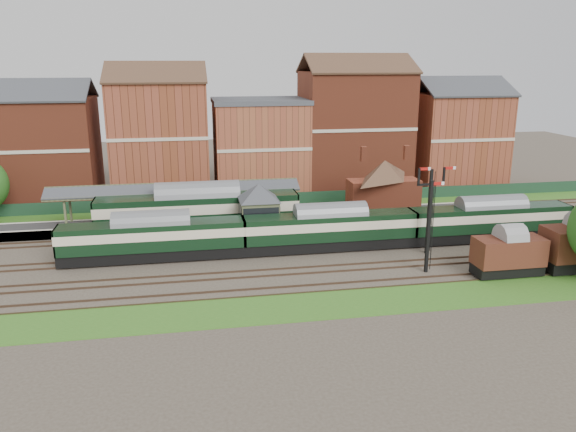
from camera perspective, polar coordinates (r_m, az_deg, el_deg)
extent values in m
plane|color=#473D33|center=(52.98, 0.76, -3.68)|extent=(160.00, 160.00, 0.00)
cube|color=#2D6619|center=(68.07, -1.80, 0.72)|extent=(90.00, 4.50, 0.06)
cube|color=#2D6619|center=(42.09, 3.89, -8.94)|extent=(90.00, 5.00, 0.06)
cube|color=#193823|center=(69.81, -2.04, 1.71)|extent=(90.00, 0.12, 1.50)
cube|color=#2D2D2D|center=(61.41, -5.56, -0.54)|extent=(55.00, 3.40, 1.00)
cube|color=#627453|center=(55.21, -2.94, -1.59)|extent=(3.40, 3.20, 2.40)
cube|color=#484E30|center=(54.60, -2.97, 0.62)|extent=(3.60, 3.40, 2.00)
pyramid|color=#383A3F|center=(54.16, -3.00, 2.46)|extent=(5.40, 5.40, 1.60)
cube|color=brown|center=(56.74, 5.10, -1.26)|extent=(3.00, 2.40, 2.20)
cube|color=#4C3323|center=(55.74, 5.31, -0.02)|extent=(3.20, 1.34, 0.79)
cube|color=#4C3323|center=(56.94, 4.96, 0.32)|extent=(3.20, 1.34, 0.79)
cube|color=brown|center=(64.37, 9.65, 2.13)|extent=(8.00, 3.00, 3.50)
pyramid|color=#4C3323|center=(63.78, 9.77, 4.62)|extent=(8.10, 8.10, 2.20)
cube|color=brown|center=(62.89, 7.63, 5.02)|extent=(0.60, 0.60, 1.60)
cube|color=brown|center=(64.58, 11.88, 5.10)|extent=(0.60, 0.60, 1.60)
cube|color=#484E30|center=(60.71, -21.70, 0.37)|extent=(0.22, 0.22, 3.40)
cube|color=#484E30|center=(62.67, -1.15, 1.94)|extent=(0.22, 0.22, 3.40)
cube|color=#383A3F|center=(59.33, -11.37, 2.74)|extent=(26.00, 1.99, 0.90)
cube|color=#383A3F|center=(61.19, -11.35, 3.12)|extent=(26.00, 1.99, 0.90)
cube|color=#484E30|center=(60.18, -11.38, 3.29)|extent=(26.00, 0.20, 0.20)
cube|color=black|center=(53.07, 14.12, 0.39)|extent=(0.25, 0.25, 8.00)
cube|color=black|center=(52.47, 14.31, 3.13)|extent=(2.60, 0.18, 0.18)
cube|color=#B2140F|center=(51.93, 13.76, 4.67)|extent=(1.10, 0.08, 0.25)
cube|color=#B2140F|center=(52.94, 16.15, 4.71)|extent=(1.10, 0.08, 0.25)
cube|color=black|center=(48.32, 14.11, -1.10)|extent=(0.25, 0.25, 8.00)
cube|color=#B2140F|center=(47.66, 15.00, 3.21)|extent=(1.10, 0.08, 0.25)
cube|color=brown|center=(77.15, -24.06, 6.05)|extent=(14.00, 10.00, 13.00)
cube|color=brown|center=(74.85, -12.86, 7.53)|extent=(12.00, 10.00, 15.00)
cube|color=brown|center=(75.59, -2.84, 6.83)|extent=(12.00, 10.00, 12.00)
cube|color=brown|center=(78.03, 6.75, 8.50)|extent=(14.00, 10.00, 16.00)
cube|color=brown|center=(83.78, 16.67, 7.40)|extent=(12.00, 10.00, 13.00)
cube|color=black|center=(52.01, -13.50, -3.73)|extent=(16.35, 2.29, 1.00)
cube|color=black|center=(51.50, -13.61, -1.97)|extent=(16.35, 2.54, 2.36)
cube|color=beige|center=(51.41, -13.63, -1.66)|extent=(16.37, 2.58, 0.82)
cube|color=slate|center=(51.12, -13.71, -0.56)|extent=(16.35, 2.54, 0.54)
cube|color=black|center=(53.47, 4.27, -2.80)|extent=(16.35, 2.29, 1.00)
cube|color=black|center=(52.96, 4.31, -1.07)|extent=(16.35, 2.54, 2.36)
cube|color=beige|center=(52.88, 4.31, -0.78)|extent=(16.37, 2.58, 0.82)
cube|color=slate|center=(52.60, 4.34, 0.30)|extent=(16.35, 2.54, 0.54)
cube|color=black|center=(59.55, 19.70, -1.76)|extent=(16.35, 2.29, 1.00)
cube|color=black|center=(59.10, 19.85, -0.21)|extent=(16.35, 2.54, 2.36)
cube|color=beige|center=(59.03, 19.87, 0.06)|extent=(16.37, 2.58, 0.82)
cube|color=slate|center=(58.78, 19.97, 1.03)|extent=(16.35, 2.54, 0.54)
cube|color=black|center=(58.06, -9.02, -1.33)|extent=(20.22, 2.83, 1.24)
cube|color=black|center=(57.49, -9.11, 0.65)|extent=(20.22, 3.15, 2.92)
cube|color=beige|center=(57.40, -9.12, 0.99)|extent=(20.24, 3.19, 1.01)
cube|color=slate|center=(57.10, -9.18, 2.23)|extent=(20.22, 3.15, 0.67)
cube|color=black|center=(50.61, 21.34, -5.03)|extent=(5.72, 2.11, 0.86)
cube|color=#491D14|center=(50.10, 21.52, -3.35)|extent=(5.72, 2.48, 2.29)
cube|color=gray|center=(49.73, 21.66, -1.97)|extent=(5.72, 2.48, 0.42)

